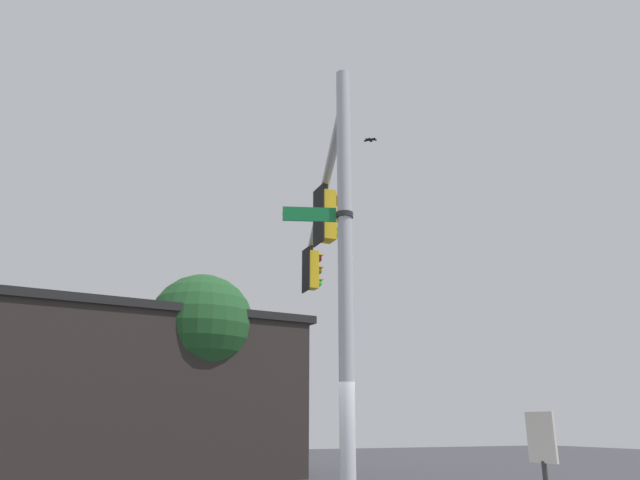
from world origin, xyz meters
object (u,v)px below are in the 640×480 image
(traffic_light_nearest_pole, at_px, (327,216))
(historical_marker, at_px, (544,461))
(bird_flying, at_px, (370,140))
(traffic_light_mid_inner, at_px, (312,270))
(street_name_sign, at_px, (327,215))

(traffic_light_nearest_pole, relative_size, historical_marker, 0.62)
(traffic_light_nearest_pole, xyz_separation_m, bird_flying, (-3.64, 2.96, 4.00))
(traffic_light_mid_inner, relative_size, bird_flying, 3.99)
(street_name_sign, bearing_deg, bird_flying, 147.07)
(traffic_light_mid_inner, bearing_deg, historical_marker, 8.28)
(traffic_light_nearest_pole, height_order, street_name_sign, traffic_light_nearest_pole)
(street_name_sign, bearing_deg, traffic_light_nearest_pole, 156.69)
(bird_flying, bearing_deg, street_name_sign, -32.93)
(historical_marker, bearing_deg, bird_flying, 175.02)
(traffic_light_nearest_pole, relative_size, traffic_light_mid_inner, 1.00)
(bird_flying, xyz_separation_m, historical_marker, (6.48, -0.56, -8.60))
(traffic_light_nearest_pole, relative_size, bird_flying, 3.99)
(traffic_light_mid_inner, xyz_separation_m, historical_marker, (7.08, 1.03, -4.60))
(traffic_light_nearest_pole, bearing_deg, street_name_sign, -23.31)
(traffic_light_mid_inner, distance_m, street_name_sign, 7.53)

